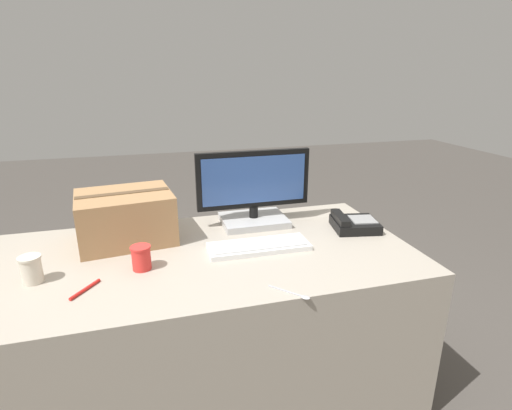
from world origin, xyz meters
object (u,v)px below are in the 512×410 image
cardboard_box (126,217)px  pen_marker (85,289)px  paper_cup_left (31,269)px  desk_phone (353,224)px  spoon (295,294)px  monitor (254,194)px  keyboard (259,246)px  paper_cup_right (141,258)px

cardboard_box → pen_marker: (-0.14, -0.43, -0.11)m
paper_cup_left → cardboard_box: cardboard_box is taller
desk_phone → spoon: desk_phone is taller
monitor → spoon: 0.72m
monitor → desk_phone: size_ratio=2.37×
keyboard → cardboard_box: 0.62m
paper_cup_right → desk_phone: bearing=8.7°
keyboard → paper_cup_right: 0.50m
paper_cup_left → paper_cup_right: bearing=-0.2°
monitor → desk_phone: (0.45, -0.21, -0.13)m
monitor → spoon: (-0.04, -0.70, -0.16)m
monitor → spoon: size_ratio=4.30×
desk_phone → keyboard: bearing=-158.7°
spoon → cardboard_box: bearing=179.1°
keyboard → desk_phone: desk_phone is taller
paper_cup_right → spoon: (0.51, -0.34, -0.05)m
monitor → paper_cup_right: size_ratio=5.88×
paper_cup_right → cardboard_box: (-0.06, 0.32, 0.06)m
monitor → paper_cup_right: monitor is taller
desk_phone → paper_cup_left: size_ratio=2.32×
paper_cup_right → keyboard: bearing=6.6°
spoon → pen_marker: bearing=-149.5°
desk_phone → paper_cup_left: 1.40m
spoon → desk_phone: bearing=93.1°
desk_phone → cardboard_box: 1.08m
desk_phone → cardboard_box: (-1.06, 0.16, 0.08)m
monitor → paper_cup_left: monitor is taller
keyboard → pen_marker: bearing=-165.1°
keyboard → paper_cup_left: paper_cup_left is taller
desk_phone → paper_cup_right: paper_cup_right is taller
spoon → paper_cup_right: bearing=-165.6°
spoon → pen_marker: size_ratio=1.09×
spoon → cardboard_box: size_ratio=0.30×
monitor → pen_marker: monitor is taller
monitor → paper_cup_right: bearing=-146.9°
pen_marker → paper_cup_right: bearing=-23.1°
paper_cup_left → pen_marker: 0.23m
keyboard → paper_cup_right: (-0.49, -0.06, 0.04)m
paper_cup_left → spoon: 0.96m
desk_phone → cardboard_box: size_ratio=0.54×
cardboard_box → desk_phone: bearing=-8.7°
desk_phone → spoon: (-0.49, -0.49, -0.03)m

